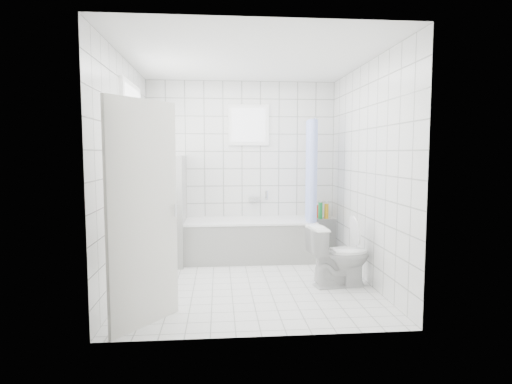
{
  "coord_description": "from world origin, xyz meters",
  "views": [
    {
      "loc": [
        -0.35,
        -4.94,
        1.54
      ],
      "look_at": [
        0.11,
        0.35,
        1.05
      ],
      "focal_mm": 30.0,
      "sensor_mm": 36.0,
      "label": 1
    }
  ],
  "objects": [
    {
      "name": "sill_bottles",
      "position": [
        -1.3,
        0.2,
        1.04
      ],
      "size": [
        0.15,
        0.63,
        0.31
      ],
      "color": "#38CBFF",
      "rests_on": "window_sill"
    },
    {
      "name": "shower_curtain",
      "position": [
        0.95,
        0.97,
        1.1
      ],
      "size": [
        0.14,
        0.48,
        1.78
      ],
      "primitive_type": null,
      "color": "#5470F7",
      "rests_on": "curtain_rod"
    },
    {
      "name": "door",
      "position": [
        -1.01,
        -1.16,
        1.0
      ],
      "size": [
        0.51,
        0.66,
        2.0
      ],
      "primitive_type": "cube",
      "rotation": [
        0.0,
        0.0,
        -0.65
      ],
      "color": "silver",
      "rests_on": "ground"
    },
    {
      "name": "ledge_bottles",
      "position": [
        1.19,
        1.33,
        0.66
      ],
      "size": [
        0.17,
        0.13,
        0.25
      ],
      "color": "red",
      "rests_on": "tiled_ledge"
    },
    {
      "name": "bathtub",
      "position": [
        0.09,
        1.12,
        0.29
      ],
      "size": [
        1.85,
        0.77,
        0.58
      ],
      "color": "white",
      "rests_on": "ground"
    },
    {
      "name": "window_back",
      "position": [
        0.1,
        1.46,
        1.95
      ],
      "size": [
        0.5,
        0.01,
        0.5
      ],
      "primitive_type": "cube",
      "color": "white",
      "rests_on": "wall_back"
    },
    {
      "name": "ground",
      "position": [
        0.0,
        0.0,
        0.0
      ],
      "size": [
        3.0,
        3.0,
        0.0
      ],
      "primitive_type": "plane",
      "color": "white",
      "rests_on": "ground"
    },
    {
      "name": "ceiling",
      "position": [
        0.0,
        0.0,
        2.6
      ],
      "size": [
        3.0,
        3.0,
        0.0
      ],
      "primitive_type": "plane",
      "rotation": [
        3.14,
        0.0,
        0.0
      ],
      "color": "white",
      "rests_on": "ground"
    },
    {
      "name": "wall_back",
      "position": [
        0.0,
        1.5,
        1.3
      ],
      "size": [
        2.8,
        0.02,
        2.6
      ],
      "primitive_type": "cube",
      "color": "white",
      "rests_on": "ground"
    },
    {
      "name": "toilet",
      "position": [
        1.03,
        -0.19,
        0.36
      ],
      "size": [
        0.75,
        0.49,
        0.71
      ],
      "primitive_type": "imported",
      "rotation": [
        0.0,
        0.0,
        1.71
      ],
      "color": "white",
      "rests_on": "ground"
    },
    {
      "name": "wall_left",
      "position": [
        -1.4,
        0.0,
        1.3
      ],
      "size": [
        0.02,
        3.0,
        2.6
      ],
      "primitive_type": "cube",
      "color": "white",
      "rests_on": "ground"
    },
    {
      "name": "window_sill",
      "position": [
        -1.31,
        0.3,
        0.86
      ],
      "size": [
        0.18,
        1.02,
        0.08
      ],
      "primitive_type": "cube",
      "color": "white",
      "rests_on": "wall_left"
    },
    {
      "name": "tub_faucet",
      "position": [
        0.19,
        1.46,
        0.85
      ],
      "size": [
        0.18,
        0.06,
        0.06
      ],
      "primitive_type": "cube",
      "color": "silver",
      "rests_on": "wall_back"
    },
    {
      "name": "wall_front",
      "position": [
        0.0,
        -1.5,
        1.3
      ],
      "size": [
        2.8,
        0.02,
        2.6
      ],
      "primitive_type": "cube",
      "color": "white",
      "rests_on": "ground"
    },
    {
      "name": "curtain_rod",
      "position": [
        0.95,
        1.1,
        2.0
      ],
      "size": [
        0.02,
        0.8,
        0.02
      ],
      "primitive_type": "cylinder",
      "rotation": [
        1.57,
        0.0,
        0.0
      ],
      "color": "silver",
      "rests_on": "wall_back"
    },
    {
      "name": "tiled_ledge",
      "position": [
        1.2,
        1.38,
        0.28
      ],
      "size": [
        0.4,
        0.24,
        0.55
      ],
      "primitive_type": "cube",
      "color": "white",
      "rests_on": "ground"
    },
    {
      "name": "window_left",
      "position": [
        -1.35,
        0.3,
        1.6
      ],
      "size": [
        0.01,
        0.9,
        1.4
      ],
      "primitive_type": "cube",
      "color": "white",
      "rests_on": "wall_left"
    },
    {
      "name": "partition_wall",
      "position": [
        -0.9,
        1.07,
        0.75
      ],
      "size": [
        0.15,
        0.85,
        1.5
      ],
      "primitive_type": "cube",
      "color": "white",
      "rests_on": "ground"
    },
    {
      "name": "wall_right",
      "position": [
        1.4,
        0.0,
        1.3
      ],
      "size": [
        0.02,
        3.0,
        2.6
      ],
      "primitive_type": "cube",
      "color": "white",
      "rests_on": "ground"
    }
  ]
}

